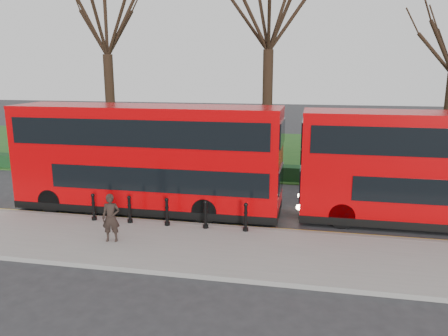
% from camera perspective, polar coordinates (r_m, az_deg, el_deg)
% --- Properties ---
extents(ground, '(120.00, 120.00, 0.00)m').
position_cam_1_polar(ground, '(17.62, -4.56, -6.52)').
color(ground, '#28282B').
rests_on(ground, ground).
extents(pavement, '(60.00, 4.00, 0.15)m').
position_cam_1_polar(pavement, '(14.93, -7.78, -9.94)').
color(pavement, gray).
rests_on(pavement, ground).
extents(kerb, '(60.00, 0.25, 0.16)m').
position_cam_1_polar(kerb, '(16.69, -5.52, -7.38)').
color(kerb, slate).
rests_on(kerb, ground).
extents(grass_verge, '(60.00, 18.00, 0.06)m').
position_cam_1_polar(grass_verge, '(31.85, 2.88, 2.29)').
color(grass_verge, '#1D4C19').
rests_on(grass_verge, ground).
extents(hedge, '(60.00, 0.90, 0.80)m').
position_cam_1_polar(hedge, '(23.86, -0.09, -0.34)').
color(hedge, black).
rests_on(hedge, ground).
extents(yellow_line_outer, '(60.00, 0.10, 0.01)m').
position_cam_1_polar(yellow_line_outer, '(16.99, -5.22, -7.26)').
color(yellow_line_outer, yellow).
rests_on(yellow_line_outer, ground).
extents(yellow_line_inner, '(60.00, 0.10, 0.01)m').
position_cam_1_polar(yellow_line_inner, '(17.17, -5.02, -7.04)').
color(yellow_line_inner, yellow).
rests_on(yellow_line_inner, ground).
extents(tree_left, '(7.83, 7.83, 12.23)m').
position_cam_1_polar(tree_left, '(29.06, -15.22, 18.43)').
color(tree_left, black).
rests_on(tree_left, ground).
extents(tree_mid, '(8.07, 8.07, 12.61)m').
position_cam_1_polar(tree_mid, '(26.32, 5.94, 20.04)').
color(tree_mid, black).
rests_on(tree_mid, ground).
extents(bollard_row, '(6.04, 0.15, 1.00)m').
position_cam_1_polar(bollard_row, '(16.33, -7.47, -5.76)').
color(bollard_row, black).
rests_on(bollard_row, pavement).
extents(bus_lead, '(11.00, 2.53, 4.38)m').
position_cam_1_polar(bus_lead, '(18.24, -10.00, 1.18)').
color(bus_lead, '#AC0104').
rests_on(bus_lead, ground).
extents(bus_rear, '(10.74, 2.47, 4.27)m').
position_cam_1_polar(bus_rear, '(18.17, 27.19, -0.27)').
color(bus_rear, '#AC0104').
rests_on(bus_rear, ground).
extents(pedestrian, '(0.66, 0.51, 1.63)m').
position_cam_1_polar(pedestrian, '(15.13, -14.54, -6.32)').
color(pedestrian, black).
rests_on(pedestrian, pavement).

